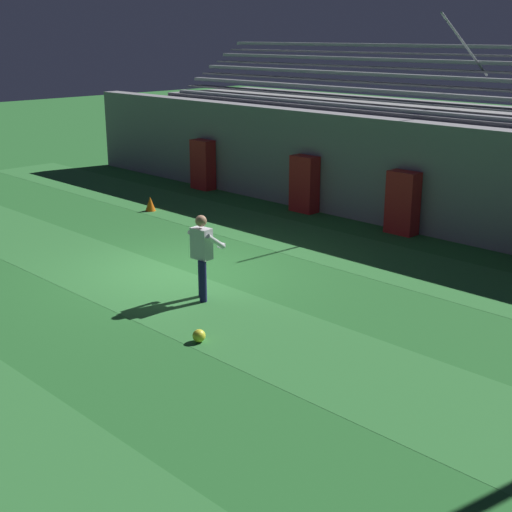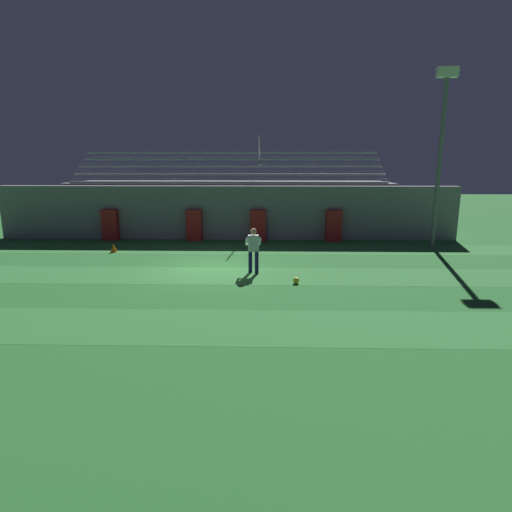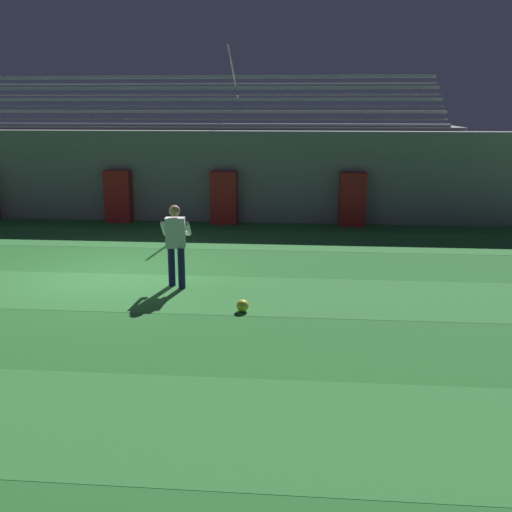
{
  "view_description": "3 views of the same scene",
  "coord_description": "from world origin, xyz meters",
  "px_view_note": "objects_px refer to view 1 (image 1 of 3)",
  "views": [
    {
      "loc": [
        11.5,
        -9.15,
        4.93
      ],
      "look_at": [
        3.18,
        -0.83,
        1.23
      ],
      "focal_mm": 50.0,
      "sensor_mm": 36.0,
      "label": 1
    },
    {
      "loc": [
        2.13,
        -15.99,
        3.99
      ],
      "look_at": [
        1.74,
        -1.0,
        0.7
      ],
      "focal_mm": 30.0,
      "sensor_mm": 36.0,
      "label": 2
    },
    {
      "loc": [
        4.24,
        -12.12,
        3.56
      ],
      "look_at": [
        3.3,
        -1.53,
        0.88
      ],
      "focal_mm": 42.0,
      "sensor_mm": 36.0,
      "label": 3
    }
  ],
  "objects_px": {
    "padding_pillar_far_left": "(203,165)",
    "traffic_cone": "(150,204)",
    "soccer_ball": "(199,336)",
    "padding_pillar_gate_left": "(304,184)",
    "padding_pillar_gate_right": "(403,203)",
    "goalkeeper": "(202,252)"
  },
  "relations": [
    {
      "from": "padding_pillar_gate_left",
      "to": "soccer_ball",
      "type": "height_order",
      "value": "padding_pillar_gate_left"
    },
    {
      "from": "padding_pillar_gate_right",
      "to": "soccer_ball",
      "type": "distance_m",
      "value": 8.22
    },
    {
      "from": "soccer_ball",
      "to": "traffic_cone",
      "type": "relative_size",
      "value": 0.52
    },
    {
      "from": "goalkeeper",
      "to": "soccer_ball",
      "type": "height_order",
      "value": "goalkeeper"
    },
    {
      "from": "padding_pillar_far_left",
      "to": "traffic_cone",
      "type": "bearing_deg",
      "value": -68.32
    },
    {
      "from": "padding_pillar_gate_left",
      "to": "padding_pillar_far_left",
      "type": "height_order",
      "value": "same"
    },
    {
      "from": "traffic_cone",
      "to": "soccer_ball",
      "type": "bearing_deg",
      "value": -32.02
    },
    {
      "from": "goalkeeper",
      "to": "padding_pillar_far_left",
      "type": "bearing_deg",
      "value": 139.06
    },
    {
      "from": "padding_pillar_gate_left",
      "to": "traffic_cone",
      "type": "xyz_separation_m",
      "value": [
        -3.19,
        -3.09,
        -0.59
      ]
    },
    {
      "from": "goalkeeper",
      "to": "soccer_ball",
      "type": "distance_m",
      "value": 2.19
    },
    {
      "from": "soccer_ball",
      "to": "traffic_cone",
      "type": "height_order",
      "value": "traffic_cone"
    },
    {
      "from": "padding_pillar_gate_left",
      "to": "padding_pillar_far_left",
      "type": "bearing_deg",
      "value": 180.0
    },
    {
      "from": "soccer_ball",
      "to": "traffic_cone",
      "type": "xyz_separation_m",
      "value": [
        -7.96,
        4.98,
        0.1
      ]
    },
    {
      "from": "padding_pillar_far_left",
      "to": "traffic_cone",
      "type": "relative_size",
      "value": 3.83
    },
    {
      "from": "padding_pillar_gate_left",
      "to": "soccer_ball",
      "type": "distance_m",
      "value": 9.4
    },
    {
      "from": "padding_pillar_gate_left",
      "to": "padding_pillar_gate_right",
      "type": "distance_m",
      "value": 3.32
    },
    {
      "from": "traffic_cone",
      "to": "padding_pillar_gate_right",
      "type": "bearing_deg",
      "value": 25.39
    },
    {
      "from": "soccer_ball",
      "to": "padding_pillar_far_left",
      "type": "bearing_deg",
      "value": 138.73
    },
    {
      "from": "traffic_cone",
      "to": "goalkeeper",
      "type": "bearing_deg",
      "value": -29.05
    },
    {
      "from": "padding_pillar_gate_left",
      "to": "padding_pillar_gate_right",
      "type": "bearing_deg",
      "value": 0.0
    },
    {
      "from": "padding_pillar_far_left",
      "to": "traffic_cone",
      "type": "xyz_separation_m",
      "value": [
        1.23,
        -3.09,
        -0.59
      ]
    },
    {
      "from": "padding_pillar_far_left",
      "to": "goalkeeper",
      "type": "height_order",
      "value": "goalkeeper"
    }
  ]
}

